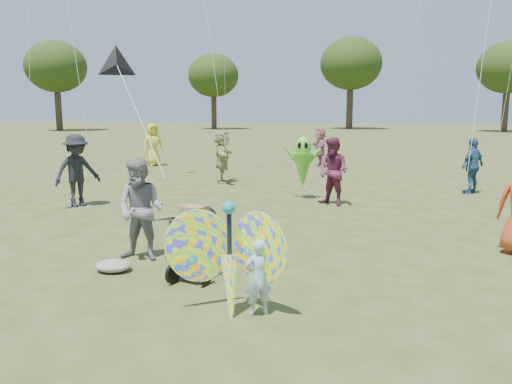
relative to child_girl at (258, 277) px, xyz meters
The scene contains 15 objects.
ground 1.09m from the child_girl, 104.54° to the left, with size 160.00×160.00×0.00m, color #51592B.
child_girl is the anchor object (origin of this frame).
adult_man 2.99m from the child_girl, 140.11° to the left, with size 0.82×0.64×1.69m, color gray.
grey_bag 2.80m from the child_girl, 153.48° to the left, with size 0.55×0.45×0.18m, color gray.
crowd_b 8.22m from the child_girl, 133.67° to the left, with size 1.19×0.69×1.85m, color black.
crowd_c 10.82m from the child_girl, 63.94° to the left, with size 0.96×0.40×1.64m, color #2E567F.
crowd_d 10.97m from the child_girl, 105.82° to the left, with size 1.66×0.53×1.79m, color tan.
crowd_e 7.25m from the child_girl, 84.03° to the left, with size 0.85×0.67×1.76m, color #682241.
crowd_g 16.58m from the child_girl, 115.56° to the left, with size 0.90×0.59×1.84m, color yellow.
crowd_j 15.94m from the child_girl, 89.87° to the left, with size 1.55×0.49×1.68m, color #AA6173.
jogging_stroller 1.71m from the child_girl, 132.19° to the left, with size 0.72×1.13×1.09m.
butterfly_kite 0.40m from the child_girl, behind, with size 1.74×0.75×1.59m.
delta_kite_rig 5.87m from the child_girl, 132.34° to the left, with size 2.05×2.13×2.39m.
alien_kite 7.97m from the child_girl, 90.62° to the left, with size 1.12×0.69×1.74m.
tree_line 46.51m from the child_girl, 85.74° to the left, with size 91.78×33.60×10.79m.
Camera 1 is at (1.20, -6.64, 2.49)m, focal length 35.00 mm.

